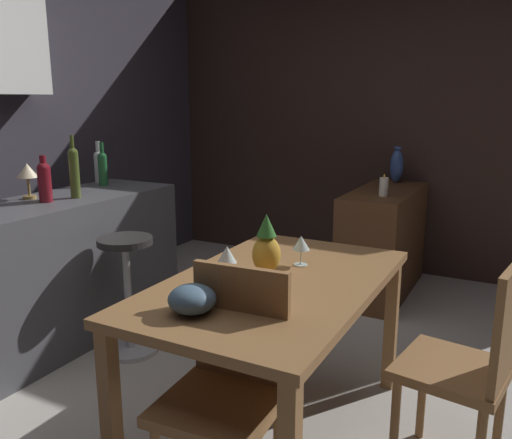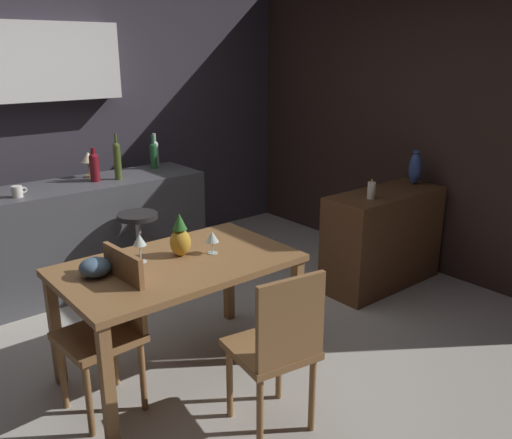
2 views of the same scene
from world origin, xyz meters
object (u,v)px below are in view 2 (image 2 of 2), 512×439
at_px(dining_table, 178,275).
at_px(chair_by_doorway, 278,346).
at_px(sideboard_cabinet, 383,239).
at_px(pineapple_centerpiece, 180,238).
at_px(wine_glass_right, 212,237).
at_px(wine_bottle_green, 153,154).
at_px(wine_glass_left, 140,241).
at_px(fruit_bowl, 95,267).
at_px(wine_bottle_clear, 155,151).
at_px(wine_bottle_olive, 117,159).
at_px(pillar_candle_tall, 371,190).
at_px(vase_ceramic_blue, 415,168).
at_px(wine_bottle_ruby, 94,166).
at_px(bar_stool, 140,253).
at_px(chair_near_window, 109,325).
at_px(counter_lamp, 88,159).
at_px(cup_white, 17,192).

bearing_deg(dining_table, chair_by_doorway, -83.63).
relative_size(sideboard_cabinet, pineapple_centerpiece, 4.10).
height_order(wine_glass_right, wine_bottle_green, wine_bottle_green).
xyz_separation_m(chair_by_doorway, wine_glass_left, (-0.26, 0.94, 0.37)).
relative_size(fruit_bowl, wine_bottle_clear, 0.58).
xyz_separation_m(chair_by_doorway, fruit_bowl, (-0.55, 0.91, 0.29)).
distance_m(pineapple_centerpiece, wine_bottle_olive, 1.53).
relative_size(wine_glass_right, pineapple_centerpiece, 0.52).
distance_m(pineapple_centerpiece, wine_bottle_clear, 1.98).
height_order(sideboard_cabinet, wine_glass_left, wine_glass_left).
bearing_deg(pillar_candle_tall, dining_table, 179.90).
bearing_deg(vase_ceramic_blue, wine_bottle_olive, 144.16).
height_order(dining_table, wine_bottle_olive, wine_bottle_olive).
height_order(pineapple_centerpiece, vase_ceramic_blue, vase_ceramic_blue).
distance_m(dining_table, fruit_bowl, 0.49).
distance_m(wine_glass_left, wine_bottle_ruby, 1.54).
height_order(bar_stool, vase_ceramic_blue, vase_ceramic_blue).
bearing_deg(pineapple_centerpiece, dining_table, -132.97).
bearing_deg(wine_bottle_olive, chair_by_doorway, -97.05).
distance_m(bar_stool, wine_bottle_green, 1.05).
xyz_separation_m(chair_near_window, wine_bottle_ruby, (0.68, 1.66, 0.53)).
distance_m(wine_bottle_clear, wine_bottle_ruby, 0.74).
bearing_deg(dining_table, wine_bottle_green, 64.77).
bearing_deg(sideboard_cabinet, chair_by_doorway, -156.46).
height_order(sideboard_cabinet, vase_ceramic_blue, vase_ceramic_blue).
bearing_deg(bar_stool, wine_bottle_clear, 51.61).
height_order(bar_stool, wine_bottle_clear, wine_bottle_clear).
relative_size(chair_by_doorway, counter_lamp, 4.21).
bearing_deg(wine_glass_right, pineapple_centerpiece, 151.16).
relative_size(chair_near_window, wine_bottle_clear, 3.00).
distance_m(dining_table, sideboard_cabinet, 2.05).
bearing_deg(wine_bottle_ruby, wine_bottle_green, 12.66).
distance_m(wine_glass_right, pineapple_centerpiece, 0.20).
bearing_deg(wine_bottle_clear, wine_glass_right, -109.32).
height_order(chair_near_window, wine_glass_left, wine_glass_left).
bearing_deg(pillar_candle_tall, wine_glass_right, -179.44).
distance_m(fruit_bowl, wine_bottle_clear, 2.24).
relative_size(pineapple_centerpiece, wine_bottle_green, 0.88).
height_order(pineapple_centerpiece, wine_bottle_olive, wine_bottle_olive).
bearing_deg(dining_table, bar_stool, 74.46).
bearing_deg(chair_near_window, bar_stool, 55.97).
height_order(wine_bottle_clear, cup_white, wine_bottle_clear).
bearing_deg(chair_by_doorway, counter_lamp, 87.04).
bearing_deg(fruit_bowl, pineapple_centerpiece, -3.34).
distance_m(wine_glass_right, wine_bottle_olive, 1.60).
xyz_separation_m(wine_bottle_green, wine_bottle_olive, (-0.45, -0.20, 0.04)).
bearing_deg(wine_bottle_clear, chair_near_window, -125.79).
height_order(chair_near_window, wine_bottle_ruby, wine_bottle_ruby).
distance_m(wine_bottle_olive, pillar_candle_tall, 2.10).
distance_m(wine_bottle_olive, vase_ceramic_blue, 2.55).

